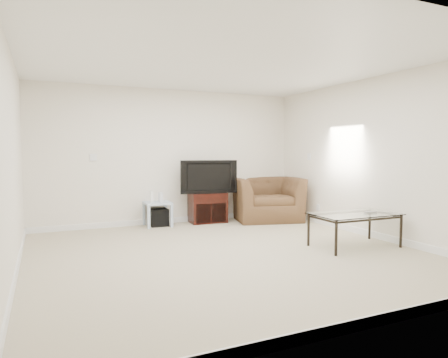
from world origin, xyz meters
name	(u,v)px	position (x,y,z in m)	size (l,w,h in m)	color
floor	(227,253)	(0.00, 0.00, 0.00)	(5.00, 5.00, 0.00)	tan
ceiling	(227,62)	(0.00, 0.00, 2.50)	(5.00, 5.00, 0.00)	white
wall_back	(171,157)	(0.00, 2.50, 1.25)	(5.00, 0.02, 2.50)	silver
wall_left	(11,161)	(-2.50, 0.00, 1.25)	(0.02, 5.00, 2.50)	silver
wall_right	(372,158)	(2.50, 0.00, 1.25)	(0.02, 5.00, 2.50)	silver
plate_back	(93,157)	(-1.40, 2.49, 1.25)	(0.12, 0.02, 0.12)	white
plate_right_switch	(309,157)	(2.49, 1.60, 1.25)	(0.02, 0.09, 0.13)	white
plate_right_outlet	(318,207)	(2.49, 1.30, 0.30)	(0.02, 0.08, 0.12)	white
tv_stand	(207,207)	(0.64, 2.28, 0.28)	(0.68, 0.47, 0.57)	black
dvd_player	(208,198)	(0.64, 2.24, 0.47)	(0.39, 0.27, 0.05)	black
television	(208,176)	(0.64, 2.25, 0.88)	(1.00, 0.20, 0.62)	black
side_table	(158,214)	(-0.33, 2.28, 0.22)	(0.46, 0.46, 0.44)	#ADCBD4
subwoofer	(159,217)	(-0.30, 2.30, 0.16)	(0.31, 0.31, 0.31)	black
game_console	(152,197)	(-0.44, 2.26, 0.54)	(0.05, 0.15, 0.20)	white
game_case	(161,197)	(-0.28, 2.26, 0.53)	(0.05, 0.13, 0.17)	silver
recliner	(266,191)	(1.81, 2.05, 0.56)	(1.28, 0.83, 1.12)	#533324
coffee_table	(354,230)	(1.80, -0.41, 0.24)	(1.22, 0.69, 0.48)	black
remote	(371,212)	(2.02, -0.48, 0.49)	(0.19, 0.05, 0.02)	#B2B2B7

